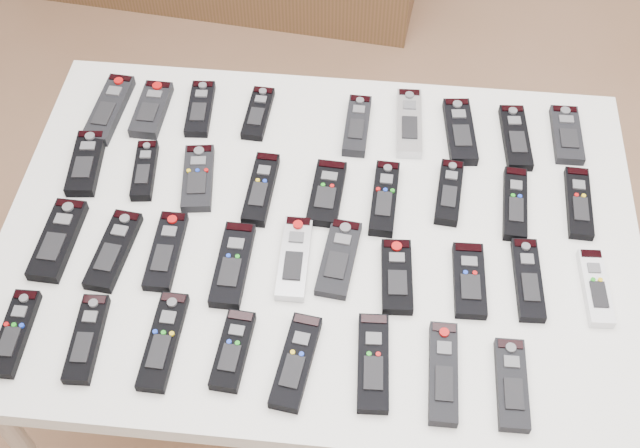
# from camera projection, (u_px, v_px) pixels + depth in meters

# --- Properties ---
(ground) EXTENTS (4.00, 4.00, 0.00)m
(ground) POSITION_uv_depth(u_px,v_px,m) (337.00, 409.00, 2.18)
(ground) COLOR #996D4E
(ground) RESTS_ON ground
(table) EXTENTS (1.25, 0.88, 0.78)m
(table) POSITION_uv_depth(u_px,v_px,m) (320.00, 247.00, 1.62)
(table) COLOR white
(table) RESTS_ON ground
(remote_0) EXTENTS (0.07, 0.20, 0.02)m
(remote_0) POSITION_uv_depth(u_px,v_px,m) (109.00, 109.00, 1.76)
(remote_0) COLOR black
(remote_0) RESTS_ON table
(remote_1) EXTENTS (0.07, 0.16, 0.02)m
(remote_1) POSITION_uv_depth(u_px,v_px,m) (151.00, 109.00, 1.76)
(remote_1) COLOR black
(remote_1) RESTS_ON table
(remote_2) EXTENTS (0.06, 0.16, 0.02)m
(remote_2) POSITION_uv_depth(u_px,v_px,m) (200.00, 109.00, 1.77)
(remote_2) COLOR black
(remote_2) RESTS_ON table
(remote_3) EXTENTS (0.05, 0.15, 0.02)m
(remote_3) POSITION_uv_depth(u_px,v_px,m) (258.00, 113.00, 1.76)
(remote_3) COLOR black
(remote_3) RESTS_ON table
(remote_4) EXTENTS (0.05, 0.17, 0.02)m
(remote_4) POSITION_uv_depth(u_px,v_px,m) (357.00, 126.00, 1.73)
(remote_4) COLOR black
(remote_4) RESTS_ON table
(remote_5) EXTENTS (0.06, 0.19, 0.02)m
(remote_5) POSITION_uv_depth(u_px,v_px,m) (409.00, 123.00, 1.74)
(remote_5) COLOR #B7B7BC
(remote_5) RESTS_ON table
(remote_6) EXTENTS (0.08, 0.18, 0.02)m
(remote_6) POSITION_uv_depth(u_px,v_px,m) (460.00, 131.00, 1.72)
(remote_6) COLOR black
(remote_6) RESTS_ON table
(remote_7) EXTENTS (0.07, 0.18, 0.02)m
(remote_7) POSITION_uv_depth(u_px,v_px,m) (515.00, 137.00, 1.71)
(remote_7) COLOR black
(remote_7) RESTS_ON table
(remote_8) EXTENTS (0.06, 0.16, 0.02)m
(remote_8) POSITION_uv_depth(u_px,v_px,m) (567.00, 135.00, 1.72)
(remote_8) COLOR black
(remote_8) RESTS_ON table
(remote_9) EXTENTS (0.07, 0.17, 0.02)m
(remote_9) POSITION_uv_depth(u_px,v_px,m) (86.00, 163.00, 1.67)
(remote_9) COLOR black
(remote_9) RESTS_ON table
(remote_10) EXTENTS (0.06, 0.15, 0.02)m
(remote_10) POSITION_uv_depth(u_px,v_px,m) (145.00, 170.00, 1.66)
(remote_10) COLOR black
(remote_10) RESTS_ON table
(remote_11) EXTENTS (0.08, 0.17, 0.02)m
(remote_11) POSITION_uv_depth(u_px,v_px,m) (198.00, 178.00, 1.64)
(remote_11) COLOR black
(remote_11) RESTS_ON table
(remote_12) EXTENTS (0.06, 0.18, 0.02)m
(remote_12) POSITION_uv_depth(u_px,v_px,m) (261.00, 189.00, 1.62)
(remote_12) COLOR black
(remote_12) RESTS_ON table
(remote_13) EXTENTS (0.07, 0.16, 0.02)m
(remote_13) POSITION_uv_depth(u_px,v_px,m) (327.00, 193.00, 1.62)
(remote_13) COLOR black
(remote_13) RESTS_ON table
(remote_14) EXTENTS (0.05, 0.18, 0.02)m
(remote_14) POSITION_uv_depth(u_px,v_px,m) (384.00, 198.00, 1.61)
(remote_14) COLOR black
(remote_14) RESTS_ON table
(remote_15) EXTENTS (0.06, 0.16, 0.02)m
(remote_15) POSITION_uv_depth(u_px,v_px,m) (449.00, 192.00, 1.62)
(remote_15) COLOR black
(remote_15) RESTS_ON table
(remote_16) EXTENTS (0.05, 0.18, 0.02)m
(remote_16) POSITION_uv_depth(u_px,v_px,m) (515.00, 204.00, 1.60)
(remote_16) COLOR black
(remote_16) RESTS_ON table
(remote_17) EXTENTS (0.05, 0.18, 0.02)m
(remote_17) POSITION_uv_depth(u_px,v_px,m) (579.00, 203.00, 1.61)
(remote_17) COLOR black
(remote_17) RESTS_ON table
(remote_18) EXTENTS (0.07, 0.19, 0.02)m
(remote_18) POSITION_uv_depth(u_px,v_px,m) (58.00, 240.00, 1.55)
(remote_18) COLOR black
(remote_18) RESTS_ON table
(remote_19) EXTENTS (0.07, 0.18, 0.02)m
(remote_19) POSITION_uv_depth(u_px,v_px,m) (114.00, 250.00, 1.53)
(remote_19) COLOR black
(remote_19) RESTS_ON table
(remote_20) EXTENTS (0.05, 0.18, 0.02)m
(remote_20) POSITION_uv_depth(u_px,v_px,m) (166.00, 251.00, 1.53)
(remote_20) COLOR black
(remote_20) RESTS_ON table
(remote_21) EXTENTS (0.06, 0.19, 0.02)m
(remote_21) POSITION_uv_depth(u_px,v_px,m) (233.00, 265.00, 1.51)
(remote_21) COLOR black
(remote_21) RESTS_ON table
(remote_22) EXTENTS (0.06, 0.19, 0.02)m
(remote_22) POSITION_uv_depth(u_px,v_px,m) (294.00, 258.00, 1.52)
(remote_22) COLOR #B7B7BC
(remote_22) RESTS_ON table
(remote_23) EXTENTS (0.08, 0.18, 0.02)m
(remote_23) POSITION_uv_depth(u_px,v_px,m) (339.00, 258.00, 1.52)
(remote_23) COLOR black
(remote_23) RESTS_ON table
(remote_24) EXTENTS (0.07, 0.16, 0.02)m
(remote_24) POSITION_uv_depth(u_px,v_px,m) (397.00, 276.00, 1.50)
(remote_24) COLOR black
(remote_24) RESTS_ON table
(remote_25) EXTENTS (0.06, 0.16, 0.02)m
(remote_25) POSITION_uv_depth(u_px,v_px,m) (469.00, 280.00, 1.49)
(remote_25) COLOR black
(remote_25) RESTS_ON table
(remote_26) EXTENTS (0.05, 0.18, 0.02)m
(remote_26) POSITION_uv_depth(u_px,v_px,m) (528.00, 280.00, 1.49)
(remote_26) COLOR black
(remote_26) RESTS_ON table
(remote_27) EXTENTS (0.05, 0.16, 0.02)m
(remote_27) POSITION_uv_depth(u_px,v_px,m) (595.00, 287.00, 1.48)
(remote_27) COLOR silver
(remote_27) RESTS_ON table
(remote_28) EXTENTS (0.05, 0.17, 0.02)m
(remote_28) POSITION_uv_depth(u_px,v_px,m) (15.00, 333.00, 1.42)
(remote_28) COLOR black
(remote_28) RESTS_ON table
(remote_29) EXTENTS (0.06, 0.17, 0.02)m
(remote_29) POSITION_uv_depth(u_px,v_px,m) (87.00, 339.00, 1.42)
(remote_29) COLOR black
(remote_29) RESTS_ON table
(remote_30) EXTENTS (0.06, 0.19, 0.02)m
(remote_30) POSITION_uv_depth(u_px,v_px,m) (163.00, 341.00, 1.41)
(remote_30) COLOR black
(remote_30) RESTS_ON table
(remote_31) EXTENTS (0.06, 0.15, 0.02)m
(remote_31) POSITION_uv_depth(u_px,v_px,m) (233.00, 350.00, 1.40)
(remote_31) COLOR black
(remote_31) RESTS_ON table
(remote_32) EXTENTS (0.08, 0.19, 0.02)m
(remote_32) POSITION_uv_depth(u_px,v_px,m) (296.00, 362.00, 1.39)
(remote_32) COLOR black
(remote_32) RESTS_ON table
(remote_33) EXTENTS (0.06, 0.19, 0.02)m
(remote_33) POSITION_uv_depth(u_px,v_px,m) (373.00, 362.00, 1.39)
(remote_33) COLOR black
(remote_33) RESTS_ON table
(remote_34) EXTENTS (0.05, 0.19, 0.02)m
(remote_34) POSITION_uv_depth(u_px,v_px,m) (443.00, 373.00, 1.37)
(remote_34) COLOR black
(remote_34) RESTS_ON table
(remote_35) EXTENTS (0.05, 0.17, 0.02)m
(remote_35) POSITION_uv_depth(u_px,v_px,m) (512.00, 384.00, 1.36)
(remote_35) COLOR black
(remote_35) RESTS_ON table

